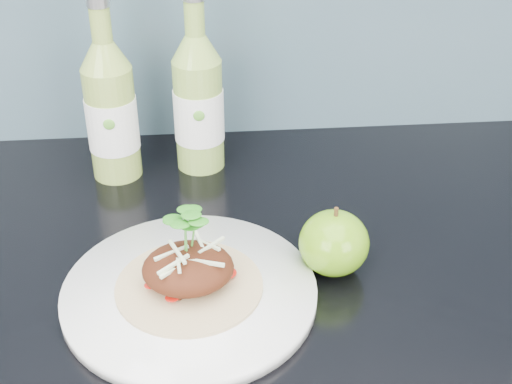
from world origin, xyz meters
TOP-DOWN VIEW (x-y plane):
  - dinner_plate at (-0.03, 1.58)m, footprint 0.33×0.33m
  - pork_taco at (-0.03, 1.58)m, footprint 0.17×0.17m
  - green_apple at (0.14, 1.61)m, footprint 0.09×0.09m
  - cider_bottle_left at (-0.14, 1.86)m, footprint 0.08×0.08m
  - cider_bottle_right at (-0.01, 1.88)m, footprint 0.09×0.09m

SIDE VIEW (x-z plane):
  - dinner_plate at x=-0.03m, z-range 0.90..0.92m
  - green_apple at x=0.14m, z-range 0.90..0.98m
  - pork_taco at x=-0.03m, z-range 0.89..1.00m
  - cider_bottle_left at x=-0.14m, z-range 0.87..1.13m
  - cider_bottle_right at x=-0.01m, z-range 0.87..1.13m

